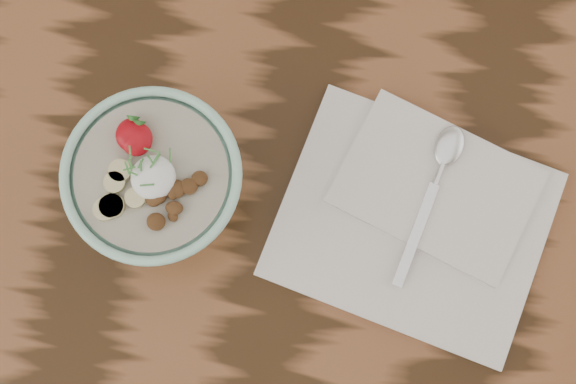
% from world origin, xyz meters
% --- Properties ---
extents(table, '(1.60, 0.90, 0.75)m').
position_xyz_m(table, '(0.00, 0.00, 0.66)').
color(table, black).
rests_on(table, ground).
extents(breakfast_bowl, '(0.18, 0.18, 0.12)m').
position_xyz_m(breakfast_bowl, '(0.07, 0.04, 0.81)').
color(breakfast_bowl, '#9FD6C0').
rests_on(breakfast_bowl, table).
extents(napkin, '(0.32, 0.28, 0.02)m').
position_xyz_m(napkin, '(0.35, 0.04, 0.76)').
color(napkin, silver).
rests_on(napkin, table).
extents(spoon, '(0.07, 0.18, 0.01)m').
position_xyz_m(spoon, '(0.36, 0.10, 0.77)').
color(spoon, silver).
rests_on(spoon, napkin).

